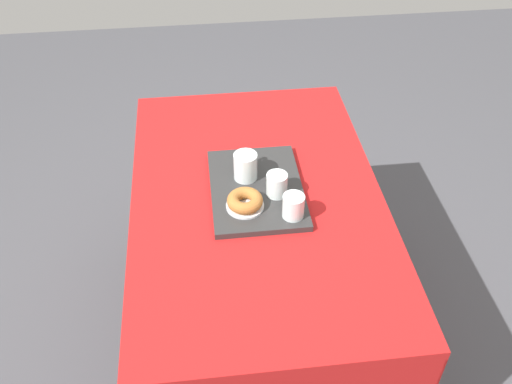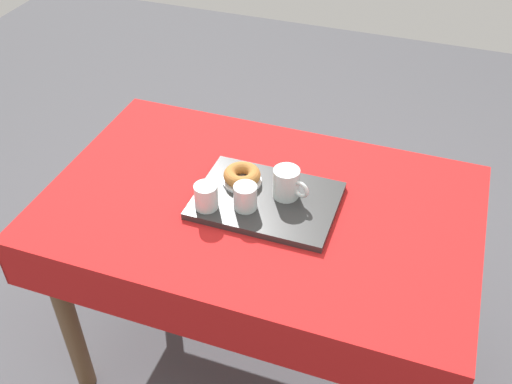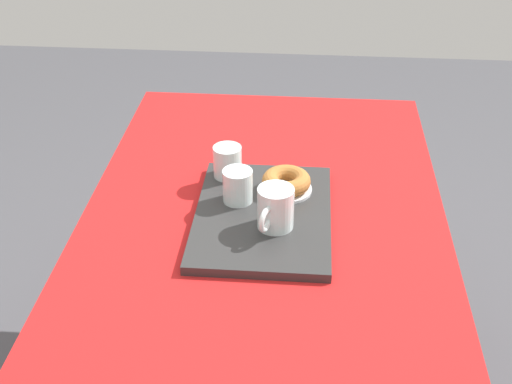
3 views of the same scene
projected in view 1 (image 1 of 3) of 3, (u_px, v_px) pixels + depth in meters
ground_plane at (257, 332)px, 2.37m from camera, size 6.00×6.00×0.00m
dining_table at (257, 220)px, 1.94m from camera, size 1.30×0.83×0.77m
serving_tray at (258, 189)px, 1.88m from camera, size 0.42×0.30×0.02m
tea_mug_left at (246, 167)px, 1.88m from camera, size 0.12×0.08×0.09m
water_glass_near at (293, 207)px, 1.74m from camera, size 0.07×0.07×0.08m
water_glass_far at (277, 186)px, 1.82m from camera, size 0.07×0.07×0.08m
donut_plate_left at (245, 206)px, 1.79m from camera, size 0.12×0.12×0.01m
sugar_donut_left at (245, 201)px, 1.78m from camera, size 0.11×0.11×0.04m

